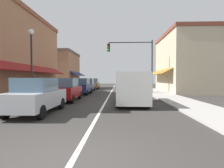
{
  "coord_description": "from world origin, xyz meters",
  "views": [
    {
      "loc": [
        0.98,
        -3.55,
        1.74
      ],
      "look_at": [
        0.38,
        12.34,
        1.25
      ],
      "focal_mm": 28.87,
      "sensor_mm": 36.0,
      "label": 1
    }
  ],
  "objects_px": {
    "parked_car_third_left": "(82,86)",
    "van_in_lane": "(131,87)",
    "parked_car_second_left": "(66,90)",
    "traffic_signal_mast_arm": "(137,57)",
    "parked_car_far_left": "(87,85)",
    "street_lamp_left_near": "(31,54)",
    "parked_car_nearest_left": "(37,96)",
    "parked_car_distant_left": "(93,84)"
  },
  "relations": [
    {
      "from": "parked_car_distant_left",
      "to": "street_lamp_left_near",
      "type": "xyz_separation_m",
      "value": [
        -1.67,
        -17.06,
        2.48
      ]
    },
    {
      "from": "parked_car_second_left",
      "to": "traffic_signal_mast_arm",
      "type": "height_order",
      "value": "traffic_signal_mast_arm"
    },
    {
      "from": "parked_car_nearest_left",
      "to": "van_in_lane",
      "type": "relative_size",
      "value": 0.79
    },
    {
      "from": "parked_car_far_left",
      "to": "parked_car_distant_left",
      "type": "height_order",
      "value": "same"
    },
    {
      "from": "street_lamp_left_near",
      "to": "parked_car_nearest_left",
      "type": "bearing_deg",
      "value": -60.14
    },
    {
      "from": "parked_car_distant_left",
      "to": "parked_car_nearest_left",
      "type": "bearing_deg",
      "value": -90.61
    },
    {
      "from": "parked_car_distant_left",
      "to": "van_in_lane",
      "type": "distance_m",
      "value": 17.42
    },
    {
      "from": "parked_car_third_left",
      "to": "van_in_lane",
      "type": "distance_m",
      "value": 8.81
    },
    {
      "from": "parked_car_nearest_left",
      "to": "traffic_signal_mast_arm",
      "type": "height_order",
      "value": "traffic_signal_mast_arm"
    },
    {
      "from": "parked_car_second_left",
      "to": "street_lamp_left_near",
      "type": "bearing_deg",
      "value": -135.9
    },
    {
      "from": "parked_car_third_left",
      "to": "street_lamp_left_near",
      "type": "relative_size",
      "value": 0.82
    },
    {
      "from": "parked_car_distant_left",
      "to": "traffic_signal_mast_arm",
      "type": "xyz_separation_m",
      "value": [
        6.25,
        -8.1,
        3.3
      ]
    },
    {
      "from": "street_lamp_left_near",
      "to": "van_in_lane",
      "type": "bearing_deg",
      "value": 3.22
    },
    {
      "from": "parked_car_far_left",
      "to": "van_in_lane",
      "type": "bearing_deg",
      "value": -67.19
    },
    {
      "from": "parked_car_distant_left",
      "to": "parked_car_far_left",
      "type": "bearing_deg",
      "value": -91.68
    },
    {
      "from": "parked_car_far_left",
      "to": "street_lamp_left_near",
      "type": "xyz_separation_m",
      "value": [
        -1.6,
        -12.19,
        2.48
      ]
    },
    {
      "from": "parked_car_distant_left",
      "to": "van_in_lane",
      "type": "bearing_deg",
      "value": -74.11
    },
    {
      "from": "parked_car_nearest_left",
      "to": "street_lamp_left_near",
      "type": "height_order",
      "value": "street_lamp_left_near"
    },
    {
      "from": "parked_car_far_left",
      "to": "traffic_signal_mast_arm",
      "type": "distance_m",
      "value": 7.83
    },
    {
      "from": "parked_car_nearest_left",
      "to": "parked_car_distant_left",
      "type": "xyz_separation_m",
      "value": [
        -0.08,
        20.11,
        0.0
      ]
    },
    {
      "from": "traffic_signal_mast_arm",
      "to": "parked_car_third_left",
      "type": "bearing_deg",
      "value": -168.17
    },
    {
      "from": "parked_car_far_left",
      "to": "parked_car_third_left",
      "type": "bearing_deg",
      "value": -88.41
    },
    {
      "from": "parked_car_far_left",
      "to": "van_in_lane",
      "type": "xyz_separation_m",
      "value": [
        5.08,
        -11.81,
        0.27
      ]
    },
    {
      "from": "parked_car_far_left",
      "to": "parked_car_second_left",
      "type": "bearing_deg",
      "value": -89.48
    },
    {
      "from": "parked_car_third_left",
      "to": "traffic_signal_mast_arm",
      "type": "bearing_deg",
      "value": 11.81
    },
    {
      "from": "parked_car_third_left",
      "to": "parked_car_far_left",
      "type": "bearing_deg",
      "value": 92.04
    },
    {
      "from": "traffic_signal_mast_arm",
      "to": "street_lamp_left_near",
      "type": "relative_size",
      "value": 1.22
    },
    {
      "from": "parked_car_nearest_left",
      "to": "parked_car_third_left",
      "type": "relative_size",
      "value": 1.0
    },
    {
      "from": "street_lamp_left_near",
      "to": "parked_car_second_left",
      "type": "bearing_deg",
      "value": 45.55
    },
    {
      "from": "parked_car_nearest_left",
      "to": "traffic_signal_mast_arm",
      "type": "relative_size",
      "value": 0.67
    },
    {
      "from": "parked_car_third_left",
      "to": "van_in_lane",
      "type": "relative_size",
      "value": 0.79
    },
    {
      "from": "parked_car_second_left",
      "to": "parked_car_far_left",
      "type": "height_order",
      "value": "same"
    },
    {
      "from": "parked_car_third_left",
      "to": "parked_car_distant_left",
      "type": "bearing_deg",
      "value": 90.54
    },
    {
      "from": "van_in_lane",
      "to": "street_lamp_left_near",
      "type": "bearing_deg",
      "value": -175.95
    },
    {
      "from": "parked_car_third_left",
      "to": "street_lamp_left_near",
      "type": "xyz_separation_m",
      "value": [
        -1.76,
        -7.67,
        2.48
      ]
    },
    {
      "from": "parked_car_second_left",
      "to": "traffic_signal_mast_arm",
      "type": "xyz_separation_m",
      "value": [
        6.14,
        7.15,
        3.3
      ]
    },
    {
      "from": "parked_car_second_left",
      "to": "parked_car_third_left",
      "type": "height_order",
      "value": "same"
    },
    {
      "from": "parked_car_far_left",
      "to": "van_in_lane",
      "type": "relative_size",
      "value": 0.79
    },
    {
      "from": "parked_car_third_left",
      "to": "parked_car_distant_left",
      "type": "distance_m",
      "value": 9.39
    },
    {
      "from": "parked_car_distant_left",
      "to": "traffic_signal_mast_arm",
      "type": "height_order",
      "value": "traffic_signal_mast_arm"
    },
    {
      "from": "parked_car_nearest_left",
      "to": "street_lamp_left_near",
      "type": "bearing_deg",
      "value": 119.92
    },
    {
      "from": "parked_car_third_left",
      "to": "parked_car_distant_left",
      "type": "relative_size",
      "value": 0.99
    }
  ]
}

